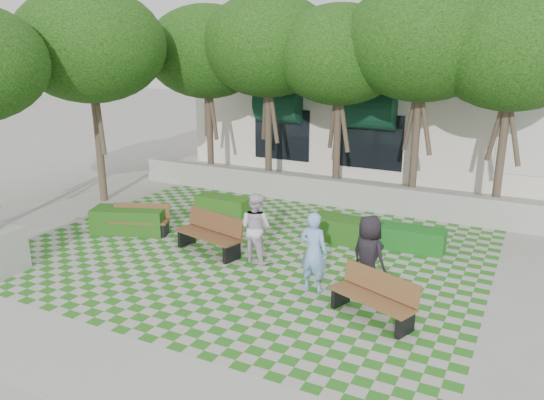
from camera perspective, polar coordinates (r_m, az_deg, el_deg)
The scene contains 17 objects.
ground at distance 13.36m, azimuth -4.90°, elevation -7.10°, with size 90.00×90.00×0.00m, color gray.
lawn at distance 14.15m, azimuth -2.74°, elevation -5.67°, with size 12.00×12.00×0.00m, color #2B721E.
sidewalk_south at distance 10.16m, azimuth -19.67°, elevation -16.06°, with size 16.00×2.00×0.01m, color #9E9B93.
sidewalk_west at distance 18.63m, azimuth -22.31°, elevation -1.47°, with size 2.00×12.00×0.01m, color #9E9B93.
retaining_wall at distance 18.46m, azimuth 5.32°, elevation 0.98°, with size 15.00×0.36×0.90m, color #9E9B93.
bench_east at distance 10.93m, azimuth 10.93°, elevation -10.24°, with size 1.90×1.22×0.95m.
bench_mid at distance 14.12m, azimuth -6.66°, elevation -3.67°, with size 2.08×1.11×1.04m.
bench_west at distance 15.85m, azimuth -13.99°, elevation -2.11°, with size 1.76×1.15×0.88m.
hedge_east at distance 14.74m, azimuth 14.73°, elevation -4.04°, with size 1.76×0.71×0.62m, color #16531B.
hedge_midright at distance 14.95m, azimuth 7.82°, elevation -3.22°, with size 1.94×0.78×0.68m, color #1E4A13.
hedge_midleft at distance 17.17m, azimuth -5.24°, elevation -0.66°, with size 1.79×0.72×0.63m, color #245216.
hedge_west at distance 16.09m, azimuth -15.07°, elevation -2.13°, with size 2.11×0.84×0.74m, color #1D4913.
person_blue at distance 11.78m, azimuth 4.50°, elevation -5.56°, with size 0.67×0.44×1.83m, color #7CA6E3.
person_dark at distance 11.70m, azimuth 10.33°, elevation -5.96°, with size 0.89×0.58×1.83m, color black.
person_white at distance 13.31m, azimuth -1.74°, elevation -2.99°, with size 0.87×0.68×1.80m, color silver.
tree_row at distance 18.37m, azimuth -0.18°, elevation 15.90°, with size 17.70×13.40×7.41m.
building at distance 25.23m, azimuth 14.32°, elevation 9.43°, with size 18.00×8.92×5.15m.
Camera 1 is at (6.61, -10.35, 5.27)m, focal length 35.00 mm.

